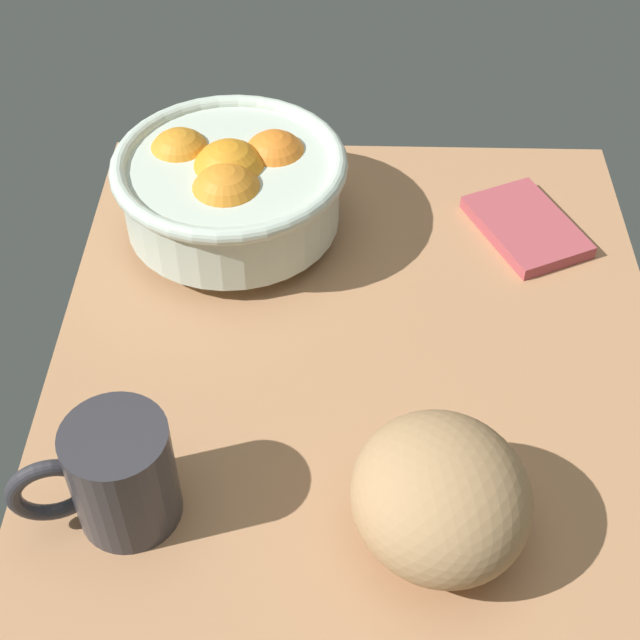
# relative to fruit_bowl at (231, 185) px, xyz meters

# --- Properties ---
(ground_plane) EXTENTS (0.64, 0.54, 0.03)m
(ground_plane) POSITION_rel_fruit_bowl_xyz_m (0.17, 0.12, -0.07)
(ground_plane) COLOR tan
(fruit_bowl) EXTENTS (0.22, 0.22, 0.10)m
(fruit_bowl) POSITION_rel_fruit_bowl_xyz_m (0.00, 0.00, 0.00)
(fruit_bowl) COLOR silver
(fruit_bowl) RESTS_ON ground
(bread_loaf) EXTENTS (0.16, 0.16, 0.10)m
(bread_loaf) POSITION_rel_fruit_bowl_xyz_m (0.34, 0.18, -0.01)
(bread_loaf) COLOR tan
(bread_loaf) RESTS_ON ground
(napkin_folded) EXTENTS (0.14, 0.13, 0.01)m
(napkin_folded) POSITION_rel_fruit_bowl_xyz_m (-0.01, 0.29, -0.05)
(napkin_folded) COLOR #AF484F
(napkin_folded) RESTS_ON ground
(mug) EXTENTS (0.08, 0.12, 0.09)m
(mug) POSITION_rel_fruit_bowl_xyz_m (0.33, -0.05, -0.01)
(mug) COLOR #323136
(mug) RESTS_ON ground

